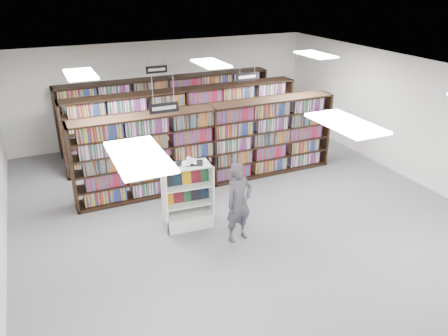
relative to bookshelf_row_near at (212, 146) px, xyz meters
name	(u,v)px	position (x,y,z in m)	size (l,w,h in m)	color
floor	(246,217)	(0.00, -2.00, -1.05)	(12.00, 12.00, 0.00)	#515156
ceiling	(249,79)	(0.00, -2.00, 2.15)	(10.00, 12.00, 0.10)	white
wall_back	(164,90)	(0.00, 4.00, 0.55)	(10.00, 0.10, 3.20)	silver
wall_right	(420,123)	(5.00, -2.00, 0.55)	(0.10, 12.00, 3.20)	silver
bookshelf_row_near	(212,146)	(0.00, 0.00, 0.00)	(7.00, 0.60, 2.10)	black
bookshelf_row_mid	(186,124)	(0.00, 2.00, 0.00)	(7.00, 0.60, 2.10)	black
bookshelf_row_far	(168,109)	(0.00, 3.70, 0.00)	(7.00, 0.60, 2.10)	black
aisle_sign_left	(164,107)	(-1.50, -1.00, 1.48)	(0.65, 0.02, 0.80)	#B2B2B7
aisle_sign_right	(247,76)	(1.50, 1.00, 1.48)	(0.65, 0.02, 0.80)	#B2B2B7
aisle_sign_center	(157,69)	(-0.50, 3.00, 1.48)	(0.65, 0.02, 0.80)	#B2B2B7
troffer_front_left	(139,157)	(-3.00, -5.00, 2.11)	(0.60, 1.20, 0.04)	white
troffer_front_center	(346,123)	(0.00, -5.00, 2.11)	(0.60, 1.20, 0.04)	white
troffer_back_left	(80,74)	(-3.00, 0.00, 2.11)	(0.60, 1.20, 0.04)	white
troffer_back_center	(211,63)	(0.00, 0.00, 2.11)	(0.60, 1.20, 0.04)	white
troffer_back_right	(316,55)	(3.00, 0.00, 2.11)	(0.60, 1.20, 0.04)	white
endcap_display	(188,205)	(-1.31, -1.75, -0.56)	(1.10, 0.62, 1.47)	silver
open_book	(189,162)	(-1.25, -1.75, 0.46)	(0.64, 0.51, 0.13)	black
shopper	(239,202)	(-0.54, -2.70, -0.19)	(0.63, 0.41, 1.71)	#433F48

